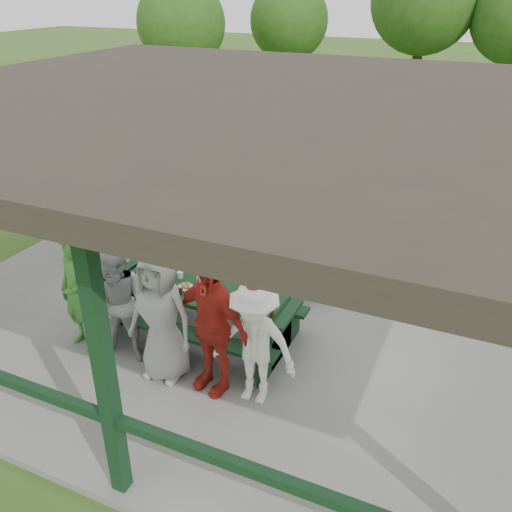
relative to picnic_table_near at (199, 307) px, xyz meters
The scene contains 19 objects.
ground 1.45m from the picnic_table_near, 64.60° to the left, with size 90.00×90.00×0.00m, color #305319.
concrete_slab 1.43m from the picnic_table_near, 64.60° to the left, with size 10.00×8.00×0.10m, color slate.
pavilion_structure 2.91m from the picnic_table_near, 64.60° to the left, with size 10.60×8.60×3.24m.
picnic_table_near is the anchor object (origin of this frame).
picnic_table_far 2.02m from the picnic_table_near, 97.14° to the left, with size 2.65×1.39×0.75m.
table_setting 0.31m from the picnic_table_near, 162.47° to the left, with size 2.25×0.45×0.10m.
contestant_green 1.64m from the picnic_table_near, 148.17° to the right, with size 0.61×0.40×1.68m, color #3F8731.
contestant_grey_left 1.14m from the picnic_table_near, 126.07° to the right, with size 0.80×0.62×1.65m, color #97979A.
contestant_grey_mid 1.01m from the picnic_table_near, 89.39° to the right, with size 0.87×0.56×1.77m, color #9A9A9C.
contestant_red 1.19m from the picnic_table_near, 52.17° to the right, with size 1.07×0.45×1.82m, color #B5291F.
contestant_white_fedora 1.55m from the picnic_table_near, 34.75° to the right, with size 1.06×0.64×1.65m.
spectator_lblue 2.84m from the picnic_table_near, 90.19° to the left, with size 1.54×0.49×1.66m, color #8DC0DA.
spectator_blue 3.48m from the picnic_table_near, 106.87° to the left, with size 0.67×0.44×1.85m, color #4158AA.
spectator_grey 3.40m from the picnic_table_near, 53.71° to the left, with size 0.83×0.65×1.72m, color #9B9B9E.
pickup_truck 9.66m from the picnic_table_near, 71.76° to the left, with size 2.70×5.85×1.62m, color silver.
farm_trailer 10.13m from the picnic_table_near, 106.71° to the left, with size 3.75×2.23×1.30m.
tree_far_left 17.00m from the picnic_table_near, 107.33° to the left, with size 3.06×3.06×4.79m.
tree_left 16.79m from the picnic_table_near, 89.94° to the left, with size 3.81×3.81×5.95m.
tree_edge_left 14.56m from the picnic_table_near, 121.84° to the left, with size 3.11×3.11×4.86m.
Camera 1 is at (2.81, -6.72, 4.67)m, focal length 38.00 mm.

